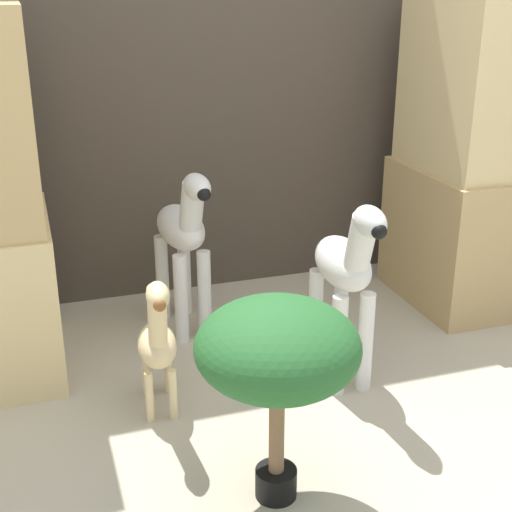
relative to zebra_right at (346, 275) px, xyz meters
name	(u,v)px	position (x,y,z in m)	size (l,w,h in m)	color
wall_back	(211,49)	(-0.20, 1.03, 0.69)	(6.40, 0.08, 2.20)	#473D33
rock_pillar_right	(479,161)	(0.86, 0.50, 0.23)	(0.58, 0.65, 1.34)	tan
zebra_right	(346,275)	(0.00, 0.00, 0.00)	(0.19, 0.49, 0.72)	silver
zebra_left	(184,237)	(-0.45, 0.56, 0.00)	(0.21, 0.49, 0.72)	silver
giraffe_figurine	(157,339)	(-0.68, -0.01, -0.13)	(0.15, 0.38, 0.54)	beige
potted_palm_front	(278,351)	(-0.45, -0.54, 0.05)	(0.45, 0.45, 0.60)	black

